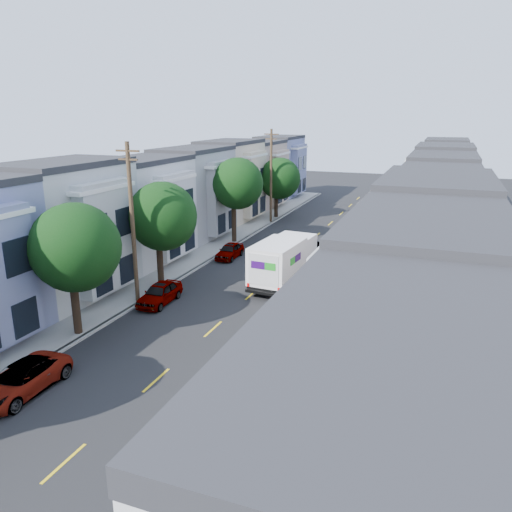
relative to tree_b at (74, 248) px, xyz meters
The scene contains 26 objects.
ground 8.69m from the tree_b, 27.61° to the left, with size 160.00×160.00×0.00m, color black.
road_slab 19.98m from the tree_b, 70.99° to the left, with size 12.00×70.00×0.02m, color black.
curb_left 18.95m from the tree_b, 89.21° to the left, with size 0.30×70.00×0.15m, color gray.
curb_right 22.62m from the tree_b, 55.98° to the left, with size 0.30×70.00×0.15m, color gray.
sidewalk_left 18.98m from the tree_b, 93.28° to the left, with size 2.60×70.00×0.15m, color gray.
sidewalk_right 23.35m from the tree_b, 53.27° to the left, with size 2.60×70.00×0.15m, color gray.
centerline 19.99m from the tree_b, 70.99° to the left, with size 0.12×70.00×0.01m, color gold.
townhouse_row_left 19.58m from the tree_b, 104.84° to the left, with size 5.00×70.00×8.50m, color tan.
townhouse_row_right 25.77m from the tree_b, 46.35° to the left, with size 5.00×70.00×8.50m, color tan.
tree_b is the anchor object (origin of this frame).
tree_c 8.65m from the tree_b, 90.00° to the left, with size 4.70×4.70×7.38m.
tree_d 21.72m from the tree_b, 90.00° to the left, with size 4.70×4.70×7.93m.
tree_e 34.02m from the tree_b, 90.00° to the left, with size 4.70×4.70×6.95m.
tree_far_r 35.01m from the tree_b, 67.85° to the left, with size 2.94×2.94×5.35m.
utility_pole_near 5.30m from the tree_b, 89.98° to the left, with size 1.60×0.26×10.00m.
utility_pole_far 31.30m from the tree_b, 90.00° to the left, with size 1.60×0.26×10.00m.
fedex_truck 14.57m from the tree_b, 57.59° to the left, with size 2.64×6.86×3.29m.
lead_sedan 20.55m from the tree_b, 64.36° to the left, with size 2.55×5.53×1.54m, color black.
parked_left_b 7.31m from the tree_b, 76.18° to the right, with size 2.13×4.63×1.29m, color #17123E.
parked_left_c 7.30m from the tree_b, 76.19° to the left, with size 1.59×4.14×1.34m, color #A5A7AD.
parked_left_d 17.41m from the tree_b, 85.23° to the left, with size 1.47×3.85×1.25m, color #350702.
parked_right_a 13.27m from the tree_b, 26.75° to the right, with size 1.60×4.17×1.35m, color #49494A.
parked_right_b 12.09m from the tree_b, ahead, with size 2.08×4.94×1.48m, color silver.
parked_right_c 22.85m from the tree_b, 60.05° to the left, with size 1.82×4.32×1.30m, color black.
parked_right_d 34.69m from the tree_b, 71.01° to the left, with size 2.30×5.00×1.39m, color black.
motorcycle 15.46m from the tree_b, 39.48° to the right, with size 0.28×2.03×0.81m.
Camera 1 is at (11.47, -23.35, 11.75)m, focal length 35.00 mm.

